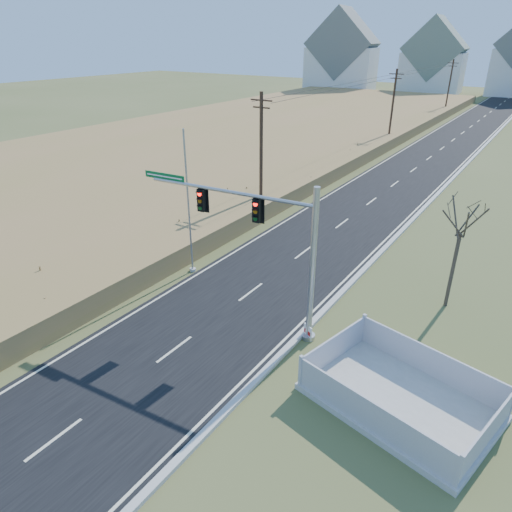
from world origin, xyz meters
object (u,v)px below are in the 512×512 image
Objects in this scene: bare_tree at (464,216)px; flagpole at (189,219)px; fence_enclosure at (399,398)px; open_sign at (308,332)px; traffic_signal_mast at (273,242)px.

flagpole is at bearing -162.28° from bare_tree.
open_sign is at bearing 173.01° from fence_enclosure.
bare_tree is at bearing 82.93° from open_sign.
open_sign is 0.09× the size of flagpole.
bare_tree is (6.44, 6.60, 0.48)m from traffic_signal_mast.
traffic_signal_mast reaches higher than bare_tree.
flagpole reaches higher than bare_tree.
traffic_signal_mast reaches higher than open_sign.
open_sign is (-4.79, 1.75, 0.09)m from fence_enclosure.
fence_enclosure is 10.44× the size of open_sign.
traffic_signal_mast is 7.40m from flagpole.
flagpole is (-13.59, 3.98, 3.00)m from fence_enclosure.
traffic_signal_mast is at bearing -18.50° from flagpole.
bare_tree reaches higher than fence_enclosure.
fence_enclosure is 9.46m from bare_tree.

